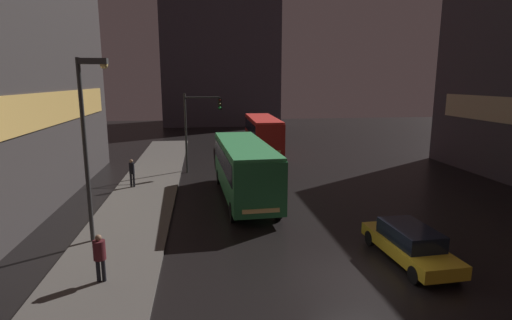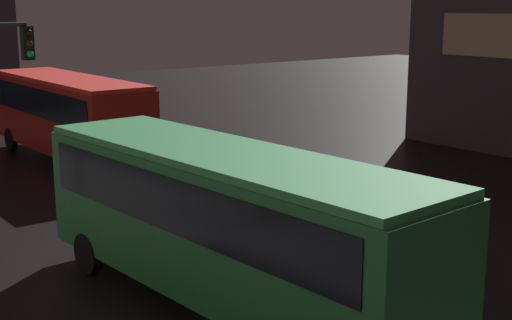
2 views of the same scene
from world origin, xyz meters
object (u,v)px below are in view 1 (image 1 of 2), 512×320
Objects in this scene: traffic_light_main at (198,120)px; bus_far at (263,131)px; bus_near at (244,165)px; pedestrian_near at (100,253)px; car_taxi at (409,243)px; street_lamp_sidewalk at (89,123)px; pedestrian_mid at (132,171)px.

bus_far is at bearing 52.41° from traffic_light_main.
bus_near is 6.11× the size of pedestrian_near.
street_lamp_sidewalk reaches higher than car_taxi.
traffic_light_main is at bearing 60.34° from pedestrian_mid.
bus_near is at bearing 78.32° from bus_far.
pedestrian_mid is at bearing -27.01° from bus_near.
car_taxi is 17.73m from pedestrian_mid.
street_lamp_sidewalk reaches higher than traffic_light_main.
car_taxi is at bearing 95.69° from bus_far.
car_taxi is at bearing -63.81° from traffic_light_main.
street_lamp_sidewalk is (-4.36, -13.41, 1.21)m from traffic_light_main.
bus_far is 27.04m from pedestrian_near.
street_lamp_sidewalk is (-7.06, -5.84, 3.19)m from bus_near.
bus_far reaches higher than pedestrian_mid.
traffic_light_main is (-8.27, 16.82, 3.35)m from car_taxi.
pedestrian_near is 17.76m from traffic_light_main.
pedestrian_mid is at bearing 89.95° from street_lamp_sidewalk.
car_taxi is 0.63× the size of street_lamp_sidewalk.
pedestrian_mid is at bearing 50.67° from bus_far.
bus_near is 9.70m from street_lamp_sidewalk.
pedestrian_near is at bearing -100.99° from traffic_light_main.
street_lamp_sidewalk is at bearing 36.89° from bus_near.
bus_near is 8.28m from traffic_light_main.
bus_near is 1.02× the size of bus_far.
bus_far is 5.62× the size of pedestrian_mid.
traffic_light_main is (3.34, 17.20, 2.90)m from pedestrian_near.
traffic_light_main is at bearing 53.38° from bus_far.
bus_near reaches higher than pedestrian_mid.
street_lamp_sidewalk reaches higher than pedestrian_near.
bus_near is at bearing -169.72° from pedestrian_near.
bus_far reaches higher than pedestrian_near.
car_taxi is 19.04m from traffic_light_main.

